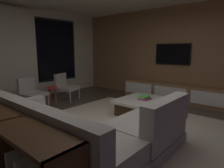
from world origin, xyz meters
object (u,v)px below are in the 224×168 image
Objects in this scene: book_stack_on_coffee_table at (144,98)px; mounted_tv at (172,54)px; console_table_behind_couch at (11,147)px; accent_chair_by_curtain at (31,91)px; coffee_table at (145,107)px; side_stool at (52,90)px; accent_chair_near_window at (65,86)px; sectional_couch at (82,134)px; media_console at (174,93)px.

mounted_tv reaches higher than book_stack_on_coffee_table.
console_table_behind_couch is at bearing -177.15° from mounted_tv.
console_table_behind_couch is at bearing -121.17° from accent_chair_by_curtain.
accent_chair_by_curtain is at bearing 119.17° from coffee_table.
coffee_table is 2.52× the size of side_stool.
accent_chair_near_window is 1.70× the size of side_stool.
accent_chair_by_curtain is (-1.05, -0.01, 0.00)m from accent_chair_near_window.
accent_chair_near_window is at bearing 97.89° from coffee_table.
book_stack_on_coffee_table is 1.97m from mounted_tv.
coffee_table is (2.04, 0.19, -0.10)m from sectional_couch.
side_stool is (0.58, -0.03, -0.06)m from accent_chair_by_curtain.
accent_chair_near_window is at bearing 126.75° from media_console.
mounted_tv reaches higher than media_console.
media_console is (1.55, -0.02, 0.06)m from coffee_table.
sectional_couch is 3.21× the size of accent_chair_by_curtain.
side_stool is 3.45m from media_console.
mounted_tv is (3.78, 0.36, 1.06)m from sectional_couch.
sectional_couch reaches higher than accent_chair_near_window.
accent_chair_near_window is 0.47m from side_stool.
mounted_tv is (1.72, 0.14, 0.95)m from book_stack_on_coffee_table.
accent_chair_near_window reaches higher than media_console.
mounted_tv is at bearing 4.52° from book_stack_on_coffee_table.
media_console is at bearing -46.63° from side_stool.
mounted_tv reaches higher than accent_chair_near_window.
accent_chair_near_window and accent_chair_by_curtain have the same top height.
media_console is 4.51m from console_table_behind_couch.
side_stool is at bearing -2.56° from accent_chair_by_curtain.
accent_chair_by_curtain is at bearing 58.83° from console_table_behind_couch.
book_stack_on_coffee_table is 1.55m from media_console.
media_console reaches higher than book_stack_on_coffee_table.
side_stool is (-0.83, 2.45, -0.02)m from book_stack_on_coffee_table.
coffee_table is 2.56m from accent_chair_near_window.
accent_chair_near_window is 3.18m from media_console.
sectional_couch is at bearing -7.95° from console_table_behind_couch.
accent_chair_near_window is at bearing 0.61° from accent_chair_by_curtain.
side_stool is 3.32m from console_table_behind_couch.
side_stool is (-0.47, -0.04, -0.06)m from accent_chair_near_window.
media_console is (2.95, -2.54, -0.18)m from accent_chair_by_curtain.
accent_chair_by_curtain is at bearing -179.39° from accent_chair_near_window.
book_stack_on_coffee_table is 2.51m from accent_chair_near_window.
accent_chair_by_curtain reaches higher than console_table_behind_couch.
accent_chair_near_window is at bearing 98.27° from book_stack_on_coffee_table.
accent_chair_by_curtain is (-1.40, 2.51, 0.25)m from coffee_table.
mounted_tv reaches higher than console_table_behind_couch.
accent_chair_by_curtain is at bearing 139.35° from media_console.
media_console reaches higher than coffee_table.
accent_chair_by_curtain is (0.64, 2.70, 0.14)m from sectional_couch.
accent_chair_by_curtain is 3.90m from media_console.
side_stool is 0.22× the size of console_table_behind_couch.
media_console is 1.13m from mounted_tv.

